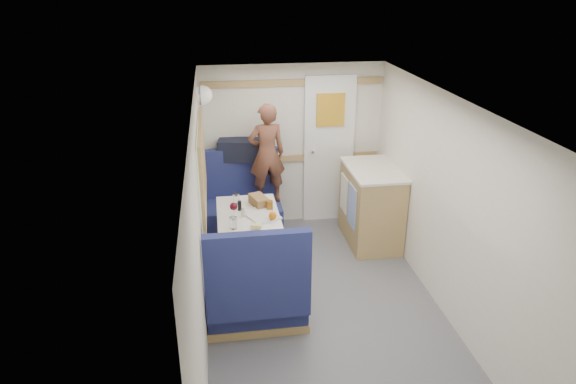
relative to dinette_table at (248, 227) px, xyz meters
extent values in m
plane|color=#515156|center=(0.65, -1.00, -0.57)|extent=(4.50, 4.50, 0.00)
plane|color=silver|center=(0.65, -1.00, 1.43)|extent=(4.50, 4.50, 0.00)
cube|color=silver|center=(0.65, 1.25, 0.43)|extent=(2.20, 0.02, 2.00)
cube|color=silver|center=(-0.45, -1.00, 0.43)|extent=(0.02, 4.50, 2.00)
cube|color=silver|center=(1.75, -1.00, 0.43)|extent=(0.02, 4.50, 2.00)
cube|color=olive|center=(0.65, 1.23, 0.28)|extent=(2.15, 0.02, 0.08)
cube|color=olive|center=(0.65, 1.23, 1.21)|extent=(2.15, 0.02, 0.08)
cube|color=#9EA58C|center=(-0.43, 0.00, 0.68)|extent=(0.04, 1.30, 0.72)
cube|color=white|center=(1.10, 1.22, 0.36)|extent=(0.62, 0.04, 1.86)
cube|color=gold|center=(1.10, 1.19, 0.88)|extent=(0.34, 0.03, 0.40)
cylinder|color=silver|center=(0.88, 1.17, 0.38)|extent=(0.04, 0.10, 0.04)
cube|color=white|center=(0.00, 0.00, 0.13)|extent=(0.62, 0.92, 0.04)
cylinder|color=silver|center=(0.00, 0.00, -0.22)|extent=(0.08, 0.08, 0.66)
cylinder|color=silver|center=(0.00, 0.00, -0.55)|extent=(0.36, 0.36, 0.03)
cube|color=navy|center=(0.00, 0.80, -0.34)|extent=(0.88, 0.50, 0.45)
cube|color=navy|center=(0.00, 1.08, 0.08)|extent=(0.88, 0.10, 0.80)
cube|color=olive|center=(0.00, 0.80, -0.53)|extent=(0.90, 0.52, 0.08)
cube|color=navy|center=(0.00, -0.80, -0.34)|extent=(0.88, 0.50, 0.45)
cube|color=navy|center=(0.00, -1.08, 0.08)|extent=(0.88, 0.10, 0.80)
cube|color=olive|center=(0.00, -0.80, -0.53)|extent=(0.90, 0.52, 0.08)
cube|color=olive|center=(0.00, 1.12, 0.31)|extent=(0.90, 0.14, 0.04)
sphere|color=white|center=(-0.39, 0.85, 1.18)|extent=(0.20, 0.20, 0.20)
cube|color=olive|center=(1.47, 0.55, -0.12)|extent=(0.54, 0.90, 0.90)
cube|color=silver|center=(1.47, 0.55, 0.34)|extent=(0.56, 0.92, 0.03)
cube|color=#5972B2|center=(1.19, 0.37, -0.02)|extent=(0.01, 0.30, 0.48)
cube|color=silver|center=(1.19, 0.73, -0.02)|extent=(0.01, 0.28, 0.44)
imported|color=brown|center=(0.29, 0.88, 0.47)|extent=(0.46, 0.33, 1.18)
cube|color=black|center=(0.01, 1.12, 0.46)|extent=(0.56, 0.34, 0.25)
cube|color=silver|center=(0.13, -0.08, 0.16)|extent=(0.40, 0.44, 0.02)
sphere|color=#E55D0A|center=(0.22, -0.22, 0.21)|extent=(0.08, 0.08, 0.08)
cube|color=#F4E88D|center=(0.05, -0.37, 0.19)|extent=(0.11, 0.08, 0.03)
cylinder|color=white|center=(-0.15, -0.10, 0.16)|extent=(0.06, 0.06, 0.01)
cylinder|color=white|center=(-0.15, -0.10, 0.21)|extent=(0.01, 0.01, 0.10)
sphere|color=#470714|center=(-0.15, -0.10, 0.28)|extent=(0.08, 0.08, 0.08)
cylinder|color=white|center=(-0.16, -0.32, 0.21)|extent=(0.07, 0.07, 0.12)
cylinder|color=silver|center=(-0.10, 0.25, 0.21)|extent=(0.07, 0.07, 0.11)
cylinder|color=brown|center=(0.22, 0.04, 0.21)|extent=(0.07, 0.07, 0.10)
cylinder|color=black|center=(-0.08, 0.08, 0.21)|extent=(0.04, 0.04, 0.10)
cylinder|color=silver|center=(-0.04, -0.06, 0.20)|extent=(0.04, 0.04, 0.10)
cube|color=olive|center=(0.13, 0.17, 0.21)|extent=(0.21, 0.28, 0.10)
camera|label=1|loc=(-0.28, -4.69, 2.37)|focal=32.00mm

